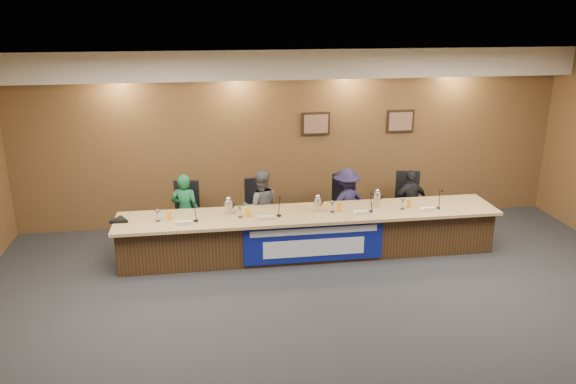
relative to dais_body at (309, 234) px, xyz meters
name	(u,v)px	position (x,y,z in m)	size (l,w,h in m)	color
floor	(344,334)	(0.00, -2.40, -0.35)	(10.00, 10.00, 0.00)	#222325
ceiling	(354,73)	(0.00, -2.40, 2.85)	(10.00, 8.00, 0.04)	silver
wall_back	(294,138)	(0.00, 1.60, 1.25)	(10.00, 0.04, 3.20)	brown
soffit	(296,63)	(0.00, 1.35, 2.60)	(10.00, 0.50, 0.50)	beige
dais_body	(309,234)	(0.00, 0.00, 0.00)	(6.00, 0.80, 0.70)	#3C2713
dais_top	(310,214)	(0.00, -0.05, 0.38)	(6.10, 0.95, 0.05)	tan
banner	(314,243)	(0.00, -0.41, 0.03)	(2.20, 0.02, 0.65)	navy
banner_text_upper	(314,231)	(0.00, -0.43, 0.23)	(2.00, 0.01, 0.10)	silver
banner_text_lower	(314,248)	(0.00, -0.43, -0.05)	(1.60, 0.01, 0.28)	silver
wall_photo_left	(316,124)	(0.40, 1.57, 1.50)	(0.52, 0.04, 0.42)	black
wall_photo_right	(400,121)	(2.00, 1.57, 1.50)	(0.52, 0.04, 0.42)	black
panelist_a	(186,211)	(-1.98, 0.60, 0.29)	(0.47, 0.31, 1.28)	#12552F
panelist_b	(261,207)	(-0.72, 0.60, 0.29)	(0.63, 0.49, 1.29)	#4D4E52
panelist_c	(346,204)	(0.76, 0.60, 0.28)	(0.81, 0.47, 1.26)	#1C1838
panelist_d	(410,202)	(1.92, 0.60, 0.24)	(0.69, 0.29, 1.18)	black
office_chair_a	(186,218)	(-1.98, 0.70, 0.13)	(0.48, 0.48, 0.08)	black
office_chair_b	(260,214)	(-0.72, 0.70, 0.13)	(0.48, 0.48, 0.08)	black
office_chair_c	(344,210)	(0.76, 0.70, 0.13)	(0.48, 0.48, 0.08)	black
office_chair_d	(407,206)	(1.92, 0.70, 0.13)	(0.48, 0.48, 0.08)	black
nameplate_a	(184,223)	(-1.98, -0.33, 0.45)	(0.24, 0.06, 0.09)	white
microphone_a	(196,221)	(-1.80, -0.17, 0.41)	(0.07, 0.07, 0.02)	black
juice_glass_a	(169,216)	(-2.20, -0.06, 0.47)	(0.06, 0.06, 0.15)	orange
water_glass_a	(158,216)	(-2.37, -0.09, 0.49)	(0.08, 0.08, 0.18)	silver
nameplate_b	(266,218)	(-0.74, -0.30, 0.45)	(0.24, 0.06, 0.09)	white
microphone_b	(279,215)	(-0.51, -0.14, 0.41)	(0.07, 0.07, 0.02)	black
juice_glass_b	(248,212)	(-0.99, -0.11, 0.47)	(0.06, 0.06, 0.15)	orange
water_glass_b	(240,212)	(-1.12, -0.11, 0.49)	(0.08, 0.08, 0.18)	silver
nameplate_c	(362,213)	(0.78, -0.30, 0.45)	(0.24, 0.06, 0.09)	white
microphone_c	(370,211)	(0.96, -0.16, 0.41)	(0.07, 0.07, 0.02)	black
juice_glass_c	(339,207)	(0.47, -0.09, 0.47)	(0.06, 0.06, 0.15)	orange
water_glass_c	(332,207)	(0.35, -0.10, 0.49)	(0.08, 0.08, 0.18)	silver
nameplate_d	(430,209)	(1.90, -0.31, 0.45)	(0.24, 0.06, 0.09)	white
microphone_d	(438,208)	(2.09, -0.18, 0.41)	(0.07, 0.07, 0.02)	black
juice_glass_d	(409,203)	(1.64, -0.07, 0.47)	(0.06, 0.06, 0.15)	orange
water_glass_d	(403,204)	(1.51, -0.13, 0.49)	(0.08, 0.08, 0.18)	silver
carafe_left	(229,207)	(-1.29, 0.06, 0.51)	(0.13, 0.13, 0.23)	silver
carafe_mid	(318,205)	(0.13, -0.02, 0.51)	(0.11, 0.11, 0.22)	silver
carafe_right	(377,199)	(1.13, 0.06, 0.52)	(0.11, 0.11, 0.25)	silver
speakerphone	(119,220)	(-2.95, -0.02, 0.43)	(0.32, 0.32, 0.05)	black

